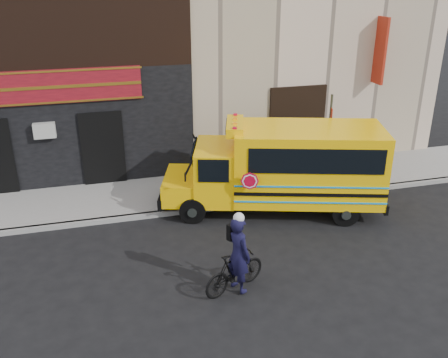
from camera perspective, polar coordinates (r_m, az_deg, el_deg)
name	(u,v)px	position (r m, az deg, el deg)	size (l,w,h in m)	color
ground	(235,251)	(13.88, 1.24, -8.20)	(120.00, 120.00, 0.00)	black
curb	(212,208)	(16.05, -1.34, -3.28)	(40.00, 0.20, 0.15)	gray
sidewalk	(202,189)	(17.37, -2.51, -1.13)	(40.00, 3.00, 0.15)	gray
school_bus	(286,166)	(15.57, 7.04, 1.48)	(7.22, 4.04, 2.92)	black
sign_pole	(328,140)	(17.01, 11.84, 4.36)	(0.10, 0.30, 3.42)	#39403C
bicycle	(235,271)	(12.10, 1.23, -10.49)	(0.49, 1.74, 1.05)	black
cyclist	(238,256)	(11.83, 1.65, -8.78)	(0.71, 0.47, 1.94)	black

